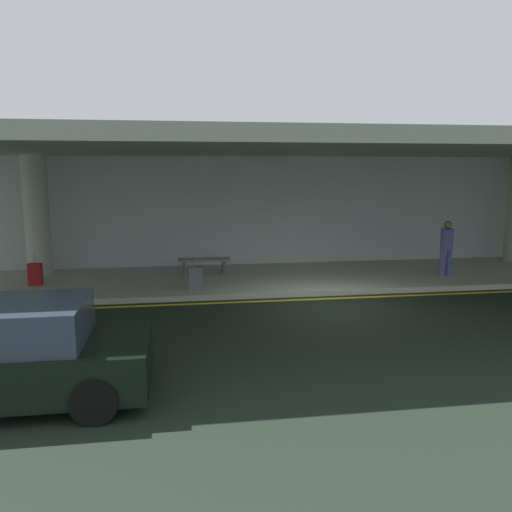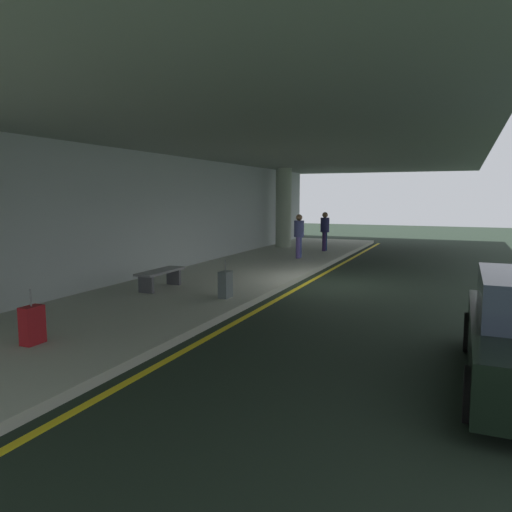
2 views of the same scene
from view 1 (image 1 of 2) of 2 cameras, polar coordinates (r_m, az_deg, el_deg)
name	(u,v)px [view 1 (image 1 of 2)]	position (r m, az deg, el deg)	size (l,w,h in m)	color
ground_plane	(332,306)	(13.00, 8.49, -5.53)	(60.00, 60.00, 0.00)	black
sidewalk	(303,277)	(15.89, 5.22, -2.38)	(26.00, 4.20, 0.15)	#A8AB9C
lane_stripe_yellow	(324,299)	(13.67, 7.60, -4.74)	(26.00, 0.14, 0.01)	yellow
support_column_far_left	(37,216)	(16.93, -23.21, 4.12)	(0.73, 0.73, 3.65)	#A3A99C
ceiling_overhang	(309,149)	(15.06, 5.91, 11.78)	(28.00, 13.20, 0.30)	gray
terminal_back_wall	(288,212)	(17.79, 3.57, 4.88)	(26.00, 0.30, 3.80)	#AAB4B3
car_black	(8,356)	(8.38, -25.92, -9.98)	(4.10, 1.92, 1.50)	black
person_waiting_for_ride	(447,244)	(16.62, 20.46, 1.21)	(0.38, 0.38, 1.68)	#5A4B99
suitcase_upright_primary	(35,274)	(15.70, -23.36, -1.86)	(0.36, 0.22, 0.90)	maroon
suitcase_upright_secondary	(195,278)	(13.97, -6.75, -2.47)	(0.36, 0.22, 0.90)	#586264
bench_metal	(204,263)	(15.97, -5.81, -0.77)	(1.60, 0.50, 0.48)	slate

